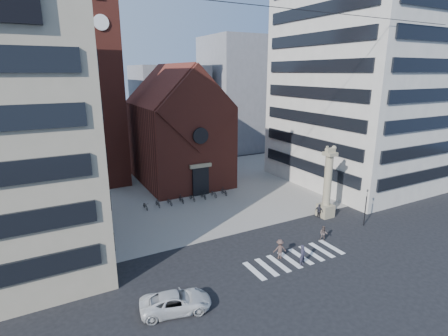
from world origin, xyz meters
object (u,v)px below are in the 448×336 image
at_px(pedestrian_1, 324,234).
at_px(pedestrian_2, 319,211).
at_px(traffic_light, 366,207).
at_px(pedestrian_0, 303,255).
at_px(lion_column, 327,189).
at_px(scooter_0, 145,206).
at_px(white_car, 176,302).

xyz_separation_m(pedestrian_1, pedestrian_2, (3.75, 4.66, 0.05)).
xyz_separation_m(traffic_light, pedestrian_0, (-11.67, -3.19, -1.32)).
distance_m(pedestrian_1, pedestrian_2, 5.98).
relative_size(lion_column, pedestrian_0, 4.49).
relative_size(lion_column, traffic_light, 2.02).
distance_m(pedestrian_2, scooter_0, 21.29).
xyz_separation_m(lion_column, pedestrian_1, (-4.76, -4.66, -2.63)).
distance_m(traffic_light, pedestrian_0, 12.17).
distance_m(white_car, scooter_0, 20.34).
height_order(lion_column, white_car, lion_column).
distance_m(traffic_light, white_car, 24.21).
relative_size(lion_column, pedestrian_1, 5.23).
relative_size(traffic_light, pedestrian_1, 2.59).
bearing_deg(pedestrian_0, pedestrian_1, 8.68).
height_order(pedestrian_0, scooter_0, pedestrian_0).
distance_m(lion_column, pedestrian_1, 7.16).
relative_size(pedestrian_2, scooter_0, 0.98).
bearing_deg(traffic_light, pedestrian_1, -174.38).
bearing_deg(scooter_0, pedestrian_1, -52.36).
relative_size(lion_column, white_car, 1.69).
distance_m(pedestrian_0, pedestrian_1, 5.53).
bearing_deg(pedestrian_1, traffic_light, 56.41).
xyz_separation_m(lion_column, scooter_0, (-18.36, 12.34, -2.94)).
bearing_deg(pedestrian_2, lion_column, -107.33).
bearing_deg(pedestrian_1, pedestrian_0, -102.07).
bearing_deg(traffic_light, lion_column, 116.46).
bearing_deg(lion_column, traffic_light, -63.54).
xyz_separation_m(pedestrian_0, scooter_0, (-8.68, 19.53, -0.44)).
xyz_separation_m(pedestrian_2, scooter_0, (-17.35, 12.34, -0.36)).
distance_m(pedestrian_0, scooter_0, 21.38).
relative_size(white_car, pedestrian_1, 3.09).
bearing_deg(traffic_light, white_car, -171.22).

